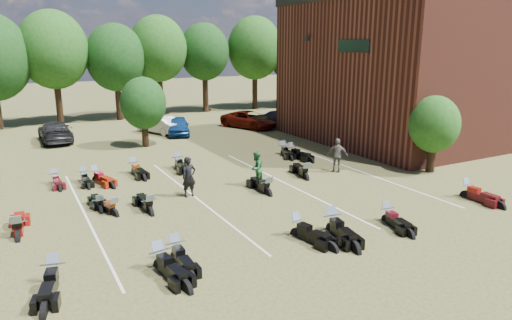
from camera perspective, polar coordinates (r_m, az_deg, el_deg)
ground at (r=20.62m, az=3.48°, el=-5.89°), size 160.00×160.00×0.00m
car_3 at (r=37.31m, az=-23.82°, el=3.26°), size 2.19×5.29×1.53m
car_4 at (r=37.46m, az=-9.69°, el=4.24°), size 2.90×4.52×1.43m
car_5 at (r=38.32m, az=-11.94°, el=4.35°), size 3.03×4.57×1.42m
car_6 at (r=40.04m, az=-0.88°, el=5.08°), size 4.26×5.71×1.44m
car_7 at (r=41.43m, az=2.32°, el=5.30°), size 3.42×4.94×1.33m
person_black at (r=21.93m, az=-8.38°, el=-2.11°), size 0.75×0.53×1.95m
person_green at (r=23.42m, az=0.02°, el=-1.09°), size 1.10×1.06×1.79m
person_grey at (r=26.26m, az=10.14°, el=0.57°), size 1.19×1.10×1.96m
motorcycle_0 at (r=15.69m, az=-23.83°, el=-13.93°), size 1.30×2.48×1.32m
motorcycle_1 at (r=16.07m, az=-9.98°, el=-12.15°), size 0.78×2.29×1.26m
motorcycle_2 at (r=15.54m, az=-11.89°, el=-13.22°), size 1.14×2.47×1.33m
motorcycle_3 at (r=18.22m, az=9.43°, el=-8.85°), size 1.27×2.63×1.41m
motorcycle_4 at (r=17.68m, az=5.20°, el=-9.45°), size 1.20×2.42×1.29m
motorcycle_5 at (r=19.67m, az=16.00°, el=-7.46°), size 1.12×2.27×1.21m
motorcycle_6 at (r=24.05m, az=24.79°, el=-4.26°), size 0.80×2.39×1.32m
motorcycle_7 at (r=19.51m, az=-27.55°, el=-8.77°), size 0.98×2.51×1.37m
motorcycle_8 at (r=20.51m, az=-17.28°, el=-6.65°), size 1.32×2.22×1.18m
motorcycle_9 at (r=21.11m, az=-18.84°, el=-6.18°), size 0.68×2.05×1.14m
motorcycle_10 at (r=20.27m, az=-13.03°, el=-6.61°), size 0.79×2.33×1.29m
motorcycle_11 at (r=22.20m, az=1.51°, el=-4.38°), size 0.81×2.37×1.31m
motorcycle_13 at (r=24.87m, az=6.26°, el=-2.40°), size 1.27×2.49×1.33m
motorcycle_14 at (r=26.20m, az=-23.80°, el=-2.70°), size 0.76×2.04×1.12m
motorcycle_15 at (r=25.71m, az=-19.34°, el=-2.59°), size 1.37×2.35×1.25m
motorcycle_16 at (r=26.02m, az=-20.75°, el=-2.52°), size 0.69×2.04×1.13m
motorcycle_17 at (r=26.78m, az=-14.98°, el=-1.60°), size 0.89×2.36×1.29m
motorcycle_18 at (r=27.41m, az=-9.77°, el=-0.96°), size 0.96×2.46×1.34m
motorcycle_19 at (r=30.33m, az=3.40°, el=0.70°), size 1.22×2.36×1.25m
motorcycle_20 at (r=29.64m, az=4.48°, el=0.36°), size 1.11×2.48×1.33m
brick_building at (r=41.14m, az=23.73°, el=10.65°), size 25.40×15.20×10.70m
tree_line at (r=46.34m, az=-17.36°, el=12.65°), size 56.00×6.00×9.79m
young_tree_near_building at (r=27.47m, az=21.38°, el=4.18°), size 2.80×2.80×4.16m
young_tree_midfield at (r=33.19m, az=-13.91°, el=6.91°), size 3.20×3.20×4.70m
parking_lines at (r=21.90m, az=-7.44°, el=-4.75°), size 20.10×14.00×0.01m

